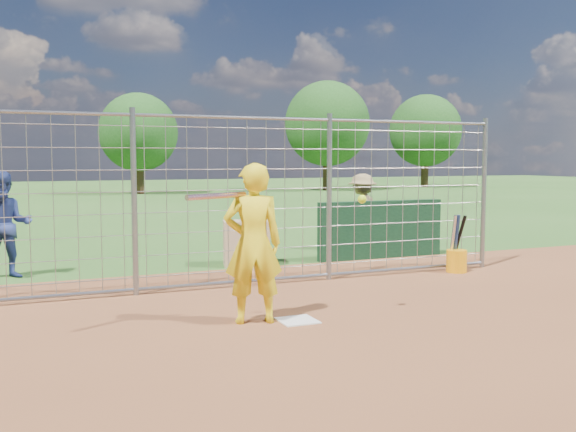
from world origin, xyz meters
name	(u,v)px	position (x,y,z in m)	size (l,w,h in m)	color
ground	(291,318)	(0.00, 0.00, 0.00)	(100.00, 100.00, 0.00)	#2D591E
infield_dirt	(442,406)	(0.00, -3.00, 0.01)	(18.00, 18.00, 0.00)	brown
home_plate	(297,321)	(0.00, -0.20, 0.01)	(0.43, 0.43, 0.02)	silver
dugout_wall	(381,229)	(3.40, 3.60, 0.55)	(2.60, 0.20, 1.10)	#11381E
batter	(253,244)	(-0.49, -0.06, 0.93)	(0.68, 0.44, 1.86)	yellow
bystander_a	(5,225)	(-3.19, 4.08, 0.85)	(0.83, 0.65, 1.71)	navy
bystander_c	(362,212)	(3.65, 4.77, 0.79)	(1.03, 0.59, 1.59)	#987F53
equipment_bin	(246,243)	(0.75, 3.80, 0.40)	(0.80, 0.55, 0.80)	tan
equipment_in_play	(254,197)	(-0.55, -0.26, 1.48)	(2.19, 0.45, 0.16)	silver
bucket_with_bats	(456,258)	(3.76, 1.76, 0.25)	(0.34, 0.37, 0.97)	#FFA50D
backstop_fence	(238,203)	(0.00, 2.00, 1.26)	(9.08, 0.08, 2.60)	gray
tree_line	(140,125)	(3.13, 28.13, 3.71)	(44.66, 6.72, 6.48)	#3F2B19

